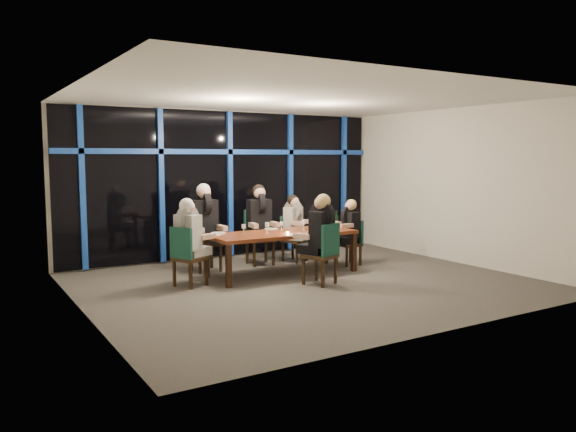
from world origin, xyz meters
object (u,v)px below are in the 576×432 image
(diner_far_right, at_px, (295,218))
(diner_end_right, at_px, (349,222))
(dining_table, at_px, (282,236))
(chair_far_mid, at_px, (258,234))
(diner_far_mid, at_px, (260,213))
(chair_end_left, at_px, (186,254))
(chair_far_left, at_px, (203,237))
(chair_end_right, at_px, (352,240))
(wine_bottle, at_px, (336,222))
(chair_far_right, at_px, (291,236))
(diner_near_mid, at_px, (320,226))
(chair_near_mid, at_px, (324,251))
(water_pitcher, at_px, (323,225))
(diner_far_left, at_px, (205,215))
(diner_end_left, at_px, (189,229))

(diner_far_right, bearing_deg, diner_end_right, -74.21)
(dining_table, distance_m, chair_far_mid, 1.09)
(chair_far_mid, distance_m, diner_far_mid, 0.42)
(chair_far_mid, height_order, chair_end_left, chair_far_mid)
(chair_far_left, bearing_deg, chair_far_mid, 0.07)
(chair_end_right, xyz_separation_m, wine_bottle, (-0.54, -0.23, 0.40))
(chair_far_left, height_order, chair_far_right, chair_far_left)
(chair_end_right, relative_size, diner_far_mid, 0.84)
(diner_near_mid, bearing_deg, chair_end_left, -47.97)
(chair_near_mid, bearing_deg, diner_end_right, -161.95)
(chair_near_mid, distance_m, diner_near_mid, 0.41)
(chair_near_mid, height_order, diner_end_right, diner_end_right)
(dining_table, bearing_deg, chair_end_right, 3.12)
(diner_far_mid, distance_m, water_pitcher, 1.38)
(chair_far_mid, bearing_deg, diner_end_right, -27.40)
(chair_far_left, bearing_deg, diner_far_mid, -4.41)
(chair_far_left, xyz_separation_m, diner_near_mid, (1.15, -2.06, 0.35))
(diner_near_mid, distance_m, wine_bottle, 1.26)
(dining_table, xyz_separation_m, chair_far_mid, (0.11, 1.08, -0.10))
(chair_far_right, relative_size, chair_end_left, 0.94)
(chair_end_right, bearing_deg, diner_far_mid, -119.90)
(chair_far_mid, relative_size, wine_bottle, 3.18)
(chair_far_mid, xyz_separation_m, diner_far_right, (0.74, -0.13, 0.28))
(chair_far_mid, distance_m, diner_near_mid, 2.09)
(diner_far_left, distance_m, water_pitcher, 2.11)
(chair_far_mid, xyz_separation_m, diner_far_left, (-1.13, -0.10, 0.44))
(chair_far_left, relative_size, chair_end_right, 1.26)
(chair_far_left, height_order, diner_far_right, diner_far_right)
(dining_table, height_order, diner_far_mid, diner_far_mid)
(chair_end_left, distance_m, diner_end_left, 0.39)
(chair_far_right, bearing_deg, chair_far_left, 155.20)
(chair_far_left, xyz_separation_m, diner_far_mid, (1.12, -0.08, 0.40))
(diner_far_left, relative_size, diner_near_mid, 1.08)
(diner_far_left, distance_m, diner_near_mid, 2.28)
(chair_far_left, distance_m, diner_end_left, 1.32)
(chair_end_left, distance_m, diner_near_mid, 2.17)
(chair_end_left, distance_m, wine_bottle, 2.88)
(chair_far_right, relative_size, wine_bottle, 2.74)
(diner_far_left, xyz_separation_m, diner_end_left, (-0.69, -0.99, -0.11))
(chair_far_left, height_order, wine_bottle, same)
(chair_end_left, xyz_separation_m, diner_far_mid, (1.88, 1.03, 0.46))
(chair_far_mid, height_order, diner_far_right, diner_far_right)
(dining_table, bearing_deg, diner_far_left, 136.19)
(chair_end_left, bearing_deg, chair_far_right, -92.45)
(chair_end_left, relative_size, chair_end_right, 1.12)
(chair_far_mid, xyz_separation_m, diner_end_left, (-1.82, -1.09, 0.34))
(chair_far_left, bearing_deg, chair_end_right, -20.71)
(chair_end_left, xyz_separation_m, diner_end_left, (0.07, 0.03, 0.38))
(diner_far_left, relative_size, water_pitcher, 4.93)
(dining_table, bearing_deg, chair_end_left, -178.59)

